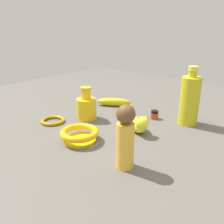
# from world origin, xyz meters

# --- Properties ---
(ground) EXTENTS (2.00, 2.00, 0.00)m
(ground) POSITION_xyz_m (0.00, 0.00, 0.00)
(ground) COLOR #5B5651
(cat_figurine) EXTENTS (0.11, 0.12, 0.08)m
(cat_figurine) POSITION_xyz_m (-0.00, 0.13, 0.04)
(cat_figurine) COLOR yellow
(cat_figurine) RESTS_ON ground
(bottle_tall) EXTENTS (0.08, 0.08, 0.24)m
(bottle_tall) POSITION_xyz_m (-0.21, 0.24, 0.10)
(bottle_tall) COLOR gold
(bottle_tall) RESTS_ON ground
(bottle_short) EXTENTS (0.09, 0.09, 0.14)m
(bottle_short) POSITION_xyz_m (0.03, -0.12, 0.05)
(bottle_short) COLOR yellow
(bottle_short) RESTS_ON ground
(nail_polish_jar) EXTENTS (0.03, 0.03, 0.04)m
(nail_polish_jar) POSITION_xyz_m (-0.17, 0.10, 0.02)
(nail_polish_jar) COLOR #B73D24
(nail_polish_jar) RESTS_ON ground
(bowl) EXTENTS (0.14, 0.14, 0.04)m
(bowl) POSITION_xyz_m (0.20, 0.02, 0.03)
(bowl) COLOR yellow
(bowl) RESTS_ON ground
(bangle) EXTENTS (0.10, 0.10, 0.01)m
(bangle) POSITION_xyz_m (0.15, -0.20, 0.01)
(bangle) COLOR #BC910B
(bangle) RESTS_ON ground
(banana) EXTENTS (0.13, 0.17, 0.04)m
(banana) POSITION_xyz_m (-0.18, -0.15, 0.02)
(banana) COLOR gold
(banana) RESTS_ON ground
(person_figure_adult) EXTENTS (0.07, 0.07, 0.19)m
(person_figure_adult) POSITION_xyz_m (0.22, 0.24, 0.10)
(person_figure_adult) COLOR yellow
(person_figure_adult) RESTS_ON ground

